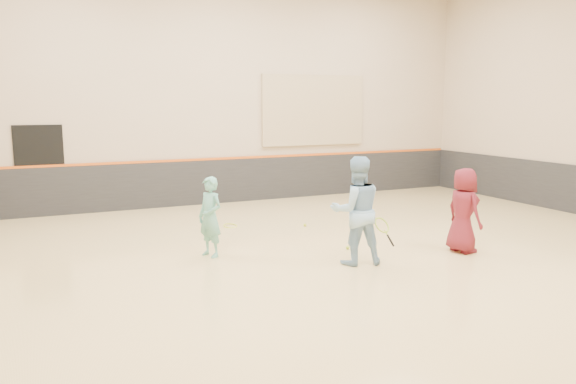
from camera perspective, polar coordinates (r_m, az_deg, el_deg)
name	(u,v)px	position (r m, az deg, el deg)	size (l,w,h in m)	color
room	(326,212)	(9.91, 3.85, -2.05)	(15.04, 12.04, 6.22)	tan
wainscot_back	(221,181)	(15.39, -6.77, 1.10)	(14.90, 0.04, 1.20)	#232326
accent_stripe	(221,159)	(15.30, -6.80, 3.40)	(14.90, 0.03, 0.06)	#D85914
acoustic_panel	(314,110)	(16.29, 2.64, 8.30)	(3.20, 0.08, 2.00)	tan
doorway	(40,171)	(14.62, -23.87, 1.94)	(1.10, 0.05, 2.20)	black
girl	(210,217)	(10.05, -7.91, -2.52)	(0.52, 0.34, 1.43)	#6BB9AB
instructor	(356,211)	(9.53, 6.95, -1.89)	(0.89, 0.70, 1.84)	#8EB9DC
young_man	(464,210)	(10.73, 17.41, -1.79)	(0.76, 0.49, 1.55)	maroon
held_racket	(382,225)	(9.62, 9.51, -3.34)	(0.46, 0.46, 0.55)	#97C12A
spare_racket	(230,224)	(12.52, -5.89, -3.20)	(0.70, 0.70, 0.14)	#BED02D
ball_under_racket	(348,248)	(10.61, 6.08, -5.65)	(0.07, 0.07, 0.07)	#B7D732
ball_in_hand	(478,200)	(10.77, 18.72, -0.76)	(0.07, 0.07, 0.07)	#B6CE2F
ball_beside_spare	(305,225)	(12.46, 1.73, -3.37)	(0.07, 0.07, 0.07)	gold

